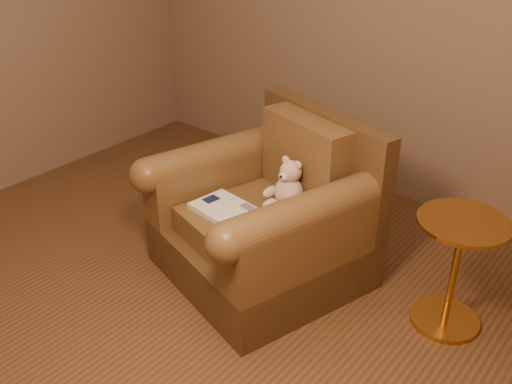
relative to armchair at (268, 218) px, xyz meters
The scene contains 5 objects.
floor 0.77m from the armchair, 106.67° to the right, with size 4.00×4.00×0.00m, color brown.
armchair is the anchor object (origin of this frame).
teddy_bear 0.22m from the armchair, 38.52° to the left, with size 0.21×0.24×0.29m.
guidebook 0.26m from the armchair, 117.73° to the right, with size 0.45×0.31×0.03m.
side_table 1.04m from the armchair, 12.66° to the left, with size 0.45×0.45×0.63m.
Camera 1 is at (1.91, -1.56, 2.05)m, focal length 40.00 mm.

